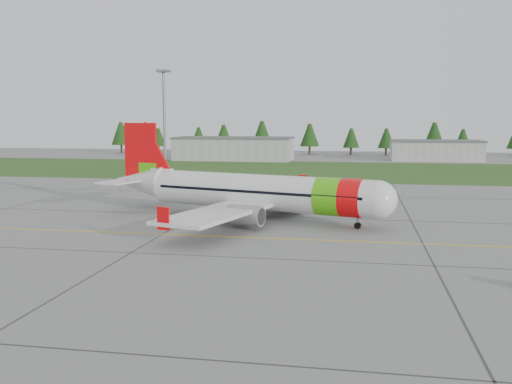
# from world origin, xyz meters

# --- Properties ---
(ground) EXTENTS (320.00, 320.00, 0.00)m
(ground) POSITION_xyz_m (0.00, 0.00, 0.00)
(ground) COLOR gray
(ground) RESTS_ON ground
(aircraft) EXTENTS (35.05, 33.11, 10.89)m
(aircraft) POSITION_xyz_m (-7.60, 17.91, 3.14)
(aircraft) COLOR silver
(aircraft) RESTS_ON ground
(service_van) EXTENTS (1.96, 1.91, 4.45)m
(service_van) POSITION_xyz_m (-27.78, 52.97, 2.22)
(service_van) COLOR silver
(service_van) RESTS_ON ground
(grass_strip) EXTENTS (320.00, 50.00, 0.03)m
(grass_strip) POSITION_xyz_m (0.00, 82.00, 0.01)
(grass_strip) COLOR #30561E
(grass_strip) RESTS_ON ground
(taxi_guideline) EXTENTS (120.00, 0.25, 0.02)m
(taxi_guideline) POSITION_xyz_m (0.00, 8.00, 0.01)
(taxi_guideline) COLOR gold
(taxi_guideline) RESTS_ON ground
(hangar_west) EXTENTS (32.00, 14.00, 6.00)m
(hangar_west) POSITION_xyz_m (-30.00, 110.00, 3.00)
(hangar_west) COLOR #A8A8A3
(hangar_west) RESTS_ON ground
(hangar_east) EXTENTS (24.00, 12.00, 5.20)m
(hangar_east) POSITION_xyz_m (25.00, 118.00, 2.60)
(hangar_east) COLOR #A8A8A3
(hangar_east) RESTS_ON ground
(floodlight_mast) EXTENTS (0.50, 0.50, 20.00)m
(floodlight_mast) POSITION_xyz_m (-32.00, 58.00, 10.00)
(floodlight_mast) COLOR slate
(floodlight_mast) RESTS_ON ground
(treeline) EXTENTS (160.00, 8.00, 10.00)m
(treeline) POSITION_xyz_m (0.00, 138.00, 5.00)
(treeline) COLOR #1C3F14
(treeline) RESTS_ON ground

